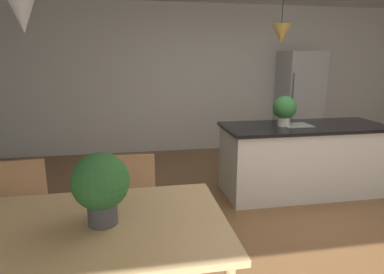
{
  "coord_description": "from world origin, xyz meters",
  "views": [
    {
      "loc": [
        -1.65,
        -2.82,
        1.7
      ],
      "look_at": [
        -1.06,
        0.42,
        0.92
      ],
      "focal_mm": 30.31,
      "sensor_mm": 36.0,
      "label": 1
    }
  ],
  "objects_px": {
    "kitchen_island": "(303,158)",
    "potted_plant_on_island": "(285,109)",
    "chair_far_right": "(134,201)",
    "chair_far_left": "(22,209)",
    "vase_on_dining_table": "(100,211)",
    "dining_table": "(53,236)",
    "potted_plant_on_table": "(101,184)",
    "refrigerator": "(299,102)"
  },
  "relations": [
    {
      "from": "dining_table",
      "to": "chair_far_right",
      "type": "height_order",
      "value": "chair_far_right"
    },
    {
      "from": "kitchen_island",
      "to": "dining_table",
      "type": "bearing_deg",
      "value": -144.79
    },
    {
      "from": "dining_table",
      "to": "vase_on_dining_table",
      "type": "bearing_deg",
      "value": -8.59
    },
    {
      "from": "dining_table",
      "to": "potted_plant_on_island",
      "type": "relative_size",
      "value": 5.52
    },
    {
      "from": "potted_plant_on_island",
      "to": "potted_plant_on_table",
      "type": "bearing_deg",
      "value": -137.57
    },
    {
      "from": "vase_on_dining_table",
      "to": "kitchen_island",
      "type": "bearing_deg",
      "value": 38.9
    },
    {
      "from": "vase_on_dining_table",
      "to": "dining_table",
      "type": "bearing_deg",
      "value": 171.41
    },
    {
      "from": "refrigerator",
      "to": "vase_on_dining_table",
      "type": "height_order",
      "value": "refrigerator"
    },
    {
      "from": "refrigerator",
      "to": "vase_on_dining_table",
      "type": "distance_m",
      "value": 5.1
    },
    {
      "from": "kitchen_island",
      "to": "vase_on_dining_table",
      "type": "relative_size",
      "value": 10.28
    },
    {
      "from": "dining_table",
      "to": "chair_far_right",
      "type": "relative_size",
      "value": 2.38
    },
    {
      "from": "dining_table",
      "to": "kitchen_island",
      "type": "relative_size",
      "value": 0.99
    },
    {
      "from": "chair_far_right",
      "to": "kitchen_island",
      "type": "bearing_deg",
      "value": 24.14
    },
    {
      "from": "chair_far_left",
      "to": "potted_plant_on_island",
      "type": "xyz_separation_m",
      "value": [
        2.8,
        0.97,
        0.64
      ]
    },
    {
      "from": "potted_plant_on_island",
      "to": "vase_on_dining_table",
      "type": "height_order",
      "value": "potted_plant_on_island"
    },
    {
      "from": "chair_far_left",
      "to": "refrigerator",
      "type": "relative_size",
      "value": 0.47
    },
    {
      "from": "kitchen_island",
      "to": "potted_plant_on_island",
      "type": "bearing_deg",
      "value": -180.0
    },
    {
      "from": "chair_far_right",
      "to": "chair_far_left",
      "type": "relative_size",
      "value": 1.0
    },
    {
      "from": "chair_far_left",
      "to": "kitchen_island",
      "type": "xyz_separation_m",
      "value": [
        3.1,
        0.97,
        -0.01
      ]
    },
    {
      "from": "refrigerator",
      "to": "potted_plant_on_island",
      "type": "xyz_separation_m",
      "value": [
        -1.26,
        -1.97,
        0.18
      ]
    },
    {
      "from": "chair_far_left",
      "to": "vase_on_dining_table",
      "type": "distance_m",
      "value": 1.25
    },
    {
      "from": "chair_far_right",
      "to": "vase_on_dining_table",
      "type": "xyz_separation_m",
      "value": [
        -0.19,
        -0.93,
        0.38
      ]
    },
    {
      "from": "chair_far_left",
      "to": "chair_far_right",
      "type": "bearing_deg",
      "value": 0.0
    },
    {
      "from": "dining_table",
      "to": "potted_plant_on_table",
      "type": "height_order",
      "value": "potted_plant_on_table"
    },
    {
      "from": "potted_plant_on_table",
      "to": "dining_table",
      "type": "bearing_deg",
      "value": 178.64
    },
    {
      "from": "kitchen_island",
      "to": "refrigerator",
      "type": "xyz_separation_m",
      "value": [
        0.95,
        1.97,
        0.47
      ]
    },
    {
      "from": "kitchen_island",
      "to": "potted_plant_on_island",
      "type": "relative_size",
      "value": 5.59
    },
    {
      "from": "chair_far_left",
      "to": "dining_table",
      "type": "bearing_deg",
      "value": -62.16
    },
    {
      "from": "refrigerator",
      "to": "potted_plant_on_table",
      "type": "height_order",
      "value": "refrigerator"
    },
    {
      "from": "potted_plant_on_island",
      "to": "chair_far_left",
      "type": "bearing_deg",
      "value": -160.9
    },
    {
      "from": "potted_plant_on_table",
      "to": "vase_on_dining_table",
      "type": "height_order",
      "value": "potted_plant_on_table"
    },
    {
      "from": "potted_plant_on_island",
      "to": "vase_on_dining_table",
      "type": "relative_size",
      "value": 1.84
    },
    {
      "from": "chair_far_left",
      "to": "vase_on_dining_table",
      "type": "xyz_separation_m",
      "value": [
        0.75,
        -0.93,
        0.38
      ]
    },
    {
      "from": "chair_far_right",
      "to": "potted_plant_on_island",
      "type": "relative_size",
      "value": 2.32
    },
    {
      "from": "chair_far_right",
      "to": "kitchen_island",
      "type": "relative_size",
      "value": 0.41
    },
    {
      "from": "dining_table",
      "to": "potted_plant_on_table",
      "type": "xyz_separation_m",
      "value": [
        0.29,
        -0.01,
        0.31
      ]
    },
    {
      "from": "refrigerator",
      "to": "potted_plant_on_island",
      "type": "height_order",
      "value": "refrigerator"
    },
    {
      "from": "potted_plant_on_table",
      "to": "vase_on_dining_table",
      "type": "distance_m",
      "value": 0.15
    },
    {
      "from": "refrigerator",
      "to": "chair_far_right",
      "type": "bearing_deg",
      "value": -136.67
    },
    {
      "from": "chair_far_left",
      "to": "vase_on_dining_table",
      "type": "relative_size",
      "value": 4.26
    },
    {
      "from": "kitchen_island",
      "to": "chair_far_right",
      "type": "bearing_deg",
      "value": -155.86
    },
    {
      "from": "chair_far_right",
      "to": "potted_plant_on_island",
      "type": "bearing_deg",
      "value": 27.5
    }
  ]
}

